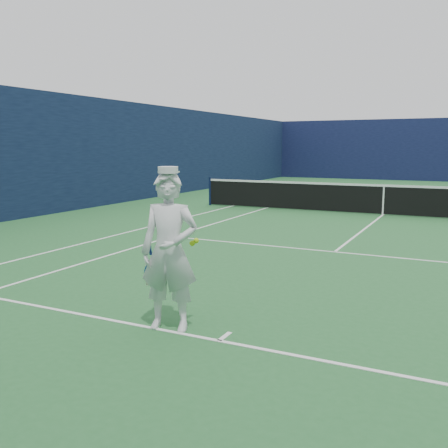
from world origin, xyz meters
name	(u,v)px	position (x,y,z in m)	size (l,w,h in m)	color
ground	(383,215)	(0.00, 0.00, 0.00)	(80.00, 80.00, 0.00)	#24602E
court_markings	(383,215)	(0.00, 0.00, 0.00)	(11.03, 23.83, 0.01)	white
windscreen_fence	(386,154)	(0.00, 0.00, 2.00)	(20.12, 36.12, 4.00)	#0F1539
tennis_net	(383,198)	(0.00, 0.00, 0.55)	(12.88, 0.09, 1.07)	#141E4C
tennis_player	(169,251)	(-0.73, -11.78, 0.98)	(0.88, 0.63, 2.00)	white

